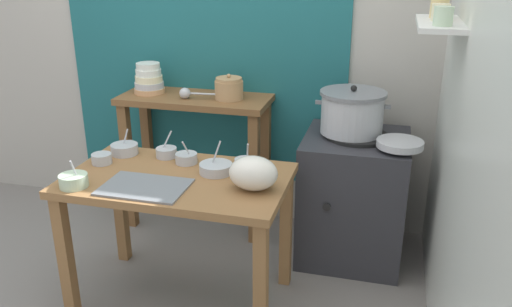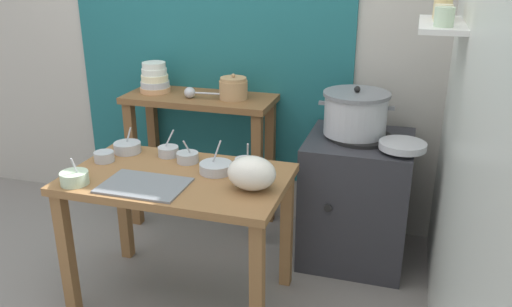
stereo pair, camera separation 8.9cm
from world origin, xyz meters
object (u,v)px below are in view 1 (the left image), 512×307
at_px(ladle, 186,93).
at_px(prep_bowl_0, 216,168).
at_px(prep_table, 178,196).
at_px(prep_bowl_2, 124,149).
at_px(stove_block, 353,197).
at_px(prep_bowl_1, 73,180).
at_px(clay_pot, 229,89).
at_px(prep_bowl_3, 102,158).
at_px(wide_pan, 400,144).
at_px(serving_tray, 145,187).
at_px(prep_bowl_6, 166,152).
at_px(back_shelf_table, 196,129).
at_px(steamer_pot, 352,112).
at_px(plastic_bag, 253,173).
at_px(bowl_stack_enamel, 149,80).
at_px(prep_bowl_5, 186,158).
at_px(prep_bowl_4, 245,164).

relative_size(ladle, prep_bowl_0, 1.58).
relative_size(prep_table, prep_bowl_2, 7.44).
distance_m(stove_block, prep_bowl_2, 1.37).
relative_size(prep_table, prep_bowl_1, 7.69).
xyz_separation_m(clay_pot, prep_bowl_3, (-0.46, -0.77, -0.22)).
distance_m(stove_block, wide_pan, 0.50).
height_order(serving_tray, prep_bowl_6, prep_bowl_6).
distance_m(clay_pot, ladle, 0.27).
relative_size(ladle, serving_tray, 0.66).
bearing_deg(prep_bowl_0, prep_bowl_1, -151.10).
height_order(back_shelf_table, stove_block, back_shelf_table).
relative_size(stove_block, serving_tray, 1.95).
height_order(steamer_pot, plastic_bag, steamer_pot).
height_order(stove_block, wide_pan, wide_pan).
relative_size(stove_block, prep_bowl_6, 5.48).
bearing_deg(wide_pan, bowl_stack_enamel, 169.30).
xyz_separation_m(steamer_pot, prep_bowl_5, (-0.80, -0.54, -0.15)).
distance_m(ladle, serving_tray, 0.97).
relative_size(prep_table, wide_pan, 4.40).
xyz_separation_m(prep_bowl_2, prep_bowl_6, (0.24, 0.01, -0.00)).
bearing_deg(ladle, steamer_pot, -2.64).
relative_size(back_shelf_table, plastic_bag, 4.16).
distance_m(clay_pot, prep_bowl_1, 1.17).
relative_size(prep_bowl_0, prep_bowl_5, 1.26).
bearing_deg(serving_tray, prep_bowl_3, 147.36).
bearing_deg(clay_pot, steamer_pot, -8.12).
height_order(prep_table, prep_bowl_5, prep_bowl_5).
distance_m(ladle, prep_bowl_4, 0.83).
bearing_deg(clay_pot, ladle, -166.42).
relative_size(clay_pot, prep_bowl_5, 1.34).
height_order(bowl_stack_enamel, prep_bowl_1, bowl_stack_enamel).
relative_size(serving_tray, prep_bowl_0, 2.41).
height_order(serving_tray, prep_bowl_1, prep_bowl_1).
xyz_separation_m(stove_block, bowl_stack_enamel, (-1.36, 0.15, 0.60)).
distance_m(clay_pot, serving_tray, 1.03).
bearing_deg(prep_bowl_3, ladle, 74.06).
bearing_deg(steamer_pot, wide_pan, -32.36).
bearing_deg(prep_bowl_6, prep_bowl_3, -149.42).
xyz_separation_m(back_shelf_table, prep_bowl_6, (0.06, -0.60, 0.07)).
distance_m(back_shelf_table, wide_pan, 1.31).
height_order(plastic_bag, prep_bowl_0, same).
height_order(prep_bowl_1, prep_bowl_4, prep_bowl_4).
relative_size(bowl_stack_enamel, prep_bowl_1, 1.40).
bearing_deg(clay_pot, prep_bowl_3, -120.90).
distance_m(serving_tray, prep_bowl_0, 0.37).
bearing_deg(back_shelf_table, prep_bowl_3, -106.65).
bearing_deg(ladle, prep_bowl_3, -105.94).
height_order(prep_table, prep_bowl_4, prep_bowl_4).
xyz_separation_m(ladle, prep_bowl_5, (0.23, -0.59, -0.19)).
bearing_deg(bowl_stack_enamel, wide_pan, -10.70).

